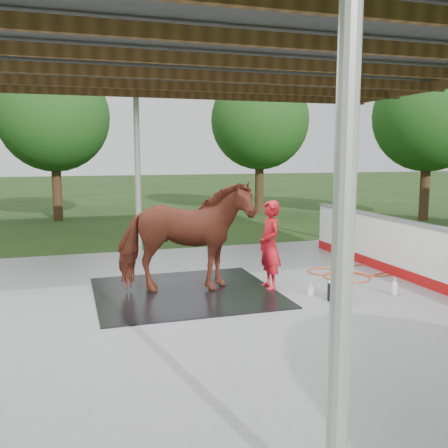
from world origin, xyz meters
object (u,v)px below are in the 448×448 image
object	(u,v)px
handler	(270,245)
wash_bucket	(338,291)
dasher_board	(428,258)
horse	(185,237)

from	to	relation	value
handler	wash_bucket	bearing A→B (deg)	36.80
dasher_board	horse	size ratio (longest dim) A/B	3.49
dasher_board	wash_bucket	world-z (taller)	dasher_board
dasher_board	wash_bucket	distance (m)	2.06
handler	dasher_board	bearing A→B (deg)	74.40
horse	handler	xyz separation A→B (m)	(1.52, -0.17, -0.19)
horse	wash_bucket	world-z (taller)	horse
dasher_board	wash_bucket	size ratio (longest dim) A/B	23.56
handler	wash_bucket	distance (m)	1.46
horse	wash_bucket	distance (m)	2.74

